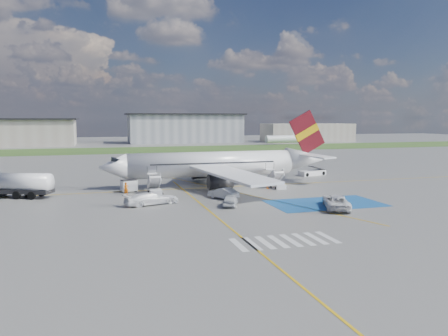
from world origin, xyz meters
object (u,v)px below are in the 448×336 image
(belt_loader, at_px, (312,173))
(fuel_tanker, at_px, (17,187))
(airliner, at_px, (220,164))
(van_white_b, at_px, (152,196))
(gpu_cart, at_px, (129,186))
(van_white_a, at_px, (336,199))
(car_silver_a, at_px, (230,200))
(car_silver_b, at_px, (223,193))

(belt_loader, bearing_deg, fuel_tanker, 175.00)
(airliner, xyz_separation_m, van_white_b, (-12.37, -12.65, -2.39))
(gpu_cart, bearing_deg, airliner, -8.33)
(van_white_a, distance_m, van_white_b, 22.27)
(belt_loader, relative_size, car_silver_a, 1.46)
(gpu_cart, xyz_separation_m, belt_loader, (34.10, 9.30, -0.38))
(fuel_tanker, height_order, belt_loader, fuel_tanker)
(fuel_tanker, xyz_separation_m, car_silver_a, (25.77, -13.42, -0.68))
(fuel_tanker, bearing_deg, airliner, 29.13)
(van_white_a, bearing_deg, belt_loader, -89.01)
(van_white_a, relative_size, van_white_b, 1.11)
(airliner, distance_m, van_white_a, 22.59)
(airliner, height_order, gpu_cart, airliner)
(car_silver_a, bearing_deg, belt_loader, -112.96)
(airliner, relative_size, car_silver_a, 8.85)
(car_silver_b, bearing_deg, airliner, -133.42)
(fuel_tanker, bearing_deg, van_white_b, -6.89)
(gpu_cart, bearing_deg, van_white_b, -97.21)
(van_white_b, bearing_deg, car_silver_a, -126.94)
(fuel_tanker, distance_m, car_silver_b, 27.66)
(fuel_tanker, relative_size, van_white_a, 1.73)
(car_silver_a, bearing_deg, gpu_cart, -28.51)
(belt_loader, relative_size, van_white_a, 1.07)
(belt_loader, bearing_deg, airliner, -177.16)
(gpu_cart, relative_size, belt_loader, 0.41)
(car_silver_b, bearing_deg, belt_loader, -170.67)
(airliner, xyz_separation_m, car_silver_a, (-3.33, -16.16, -2.68))
(gpu_cart, bearing_deg, van_white_a, -57.40)
(belt_loader, xyz_separation_m, van_white_b, (-32.07, -19.35, 0.57))
(belt_loader, xyz_separation_m, car_silver_b, (-22.54, -18.09, 0.31))
(car_silver_a, relative_size, van_white_a, 0.73)
(belt_loader, bearing_deg, van_white_a, -128.37)
(car_silver_a, relative_size, car_silver_b, 0.92)
(fuel_tanker, bearing_deg, car_silver_b, 5.51)
(airliner, bearing_deg, van_white_b, -134.38)
(gpu_cart, bearing_deg, car_silver_b, -55.84)
(van_white_a, bearing_deg, car_silver_b, -16.95)
(fuel_tanker, bearing_deg, gpu_cart, 24.26)
(car_silver_b, height_order, van_white_b, van_white_b)
(van_white_a, bearing_deg, gpu_cart, -15.40)
(airliner, distance_m, belt_loader, 21.02)
(airliner, relative_size, van_white_b, 7.17)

